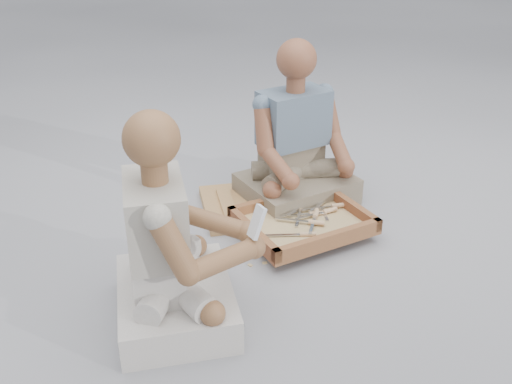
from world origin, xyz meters
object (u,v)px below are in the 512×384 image
object	(u,v)px
carved_panel	(270,203)
companion	(296,151)
tool_tray	(303,222)
craftsman	(171,254)

from	to	relation	value
carved_panel	companion	distance (m)	0.29
tool_tray	craftsman	bearing A→B (deg)	-149.61
craftsman	companion	distance (m)	1.04
tool_tray	craftsman	distance (m)	0.79
companion	craftsman	bearing A→B (deg)	30.89
carved_panel	companion	world-z (taller)	companion
tool_tray	craftsman	world-z (taller)	craftsman
carved_panel	craftsman	xyz separation A→B (m)	(-0.61, -0.69, 0.25)
carved_panel	companion	bearing A→B (deg)	15.05
tool_tray	carved_panel	bearing A→B (deg)	99.68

